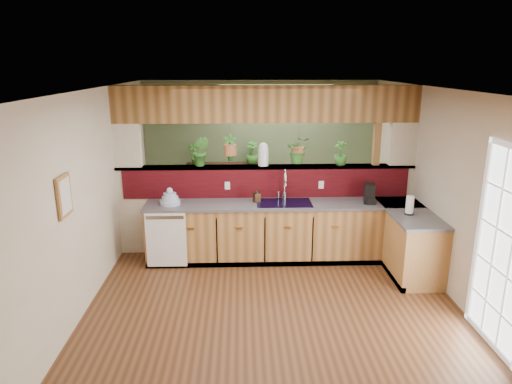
{
  "coord_description": "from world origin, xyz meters",
  "views": [
    {
      "loc": [
        -0.39,
        -5.52,
        2.91
      ],
      "look_at": [
        -0.18,
        0.7,
        1.15
      ],
      "focal_mm": 32.0,
      "sensor_mm": 36.0,
      "label": 1
    }
  ],
  "objects_px": {
    "glass_jar": "(263,154)",
    "dish_stack": "(170,199)",
    "soap_dispenser": "(257,195)",
    "faucet": "(284,183)",
    "coffee_maker": "(369,194)",
    "shelving_console": "(225,189)",
    "paper_towel": "(410,205)"
  },
  "relations": [
    {
      "from": "faucet",
      "to": "glass_jar",
      "type": "relative_size",
      "value": 1.37
    },
    {
      "from": "paper_towel",
      "to": "glass_jar",
      "type": "relative_size",
      "value": 0.78
    },
    {
      "from": "faucet",
      "to": "glass_jar",
      "type": "xyz_separation_m",
      "value": [
        -0.31,
        0.22,
        0.41
      ]
    },
    {
      "from": "shelving_console",
      "to": "faucet",
      "type": "bearing_deg",
      "value": -63.55
    },
    {
      "from": "glass_jar",
      "to": "paper_towel",
      "type": "bearing_deg",
      "value": -26.01
    },
    {
      "from": "faucet",
      "to": "soap_dispenser",
      "type": "distance_m",
      "value": 0.46
    },
    {
      "from": "faucet",
      "to": "shelving_console",
      "type": "distance_m",
      "value": 2.43
    },
    {
      "from": "paper_towel",
      "to": "soap_dispenser",
      "type": "bearing_deg",
      "value": 162.69
    },
    {
      "from": "faucet",
      "to": "soap_dispenser",
      "type": "height_order",
      "value": "faucet"
    },
    {
      "from": "faucet",
      "to": "coffee_maker",
      "type": "bearing_deg",
      "value": -8.49
    },
    {
      "from": "soap_dispenser",
      "to": "shelving_console",
      "type": "height_order",
      "value": "soap_dispenser"
    },
    {
      "from": "soap_dispenser",
      "to": "coffee_maker",
      "type": "xyz_separation_m",
      "value": [
        1.68,
        -0.1,
        0.03
      ]
    },
    {
      "from": "glass_jar",
      "to": "soap_dispenser",
      "type": "bearing_deg",
      "value": -109.53
    },
    {
      "from": "dish_stack",
      "to": "faucet",
      "type": "bearing_deg",
      "value": 6.08
    },
    {
      "from": "coffee_maker",
      "to": "shelving_console",
      "type": "relative_size",
      "value": 0.19
    },
    {
      "from": "dish_stack",
      "to": "paper_towel",
      "type": "bearing_deg",
      "value": -9.46
    },
    {
      "from": "faucet",
      "to": "dish_stack",
      "type": "height_order",
      "value": "faucet"
    },
    {
      "from": "glass_jar",
      "to": "dish_stack",
      "type": "bearing_deg",
      "value": -163.88
    },
    {
      "from": "soap_dispenser",
      "to": "glass_jar",
      "type": "relative_size",
      "value": 0.59
    },
    {
      "from": "coffee_maker",
      "to": "shelving_console",
      "type": "height_order",
      "value": "coffee_maker"
    },
    {
      "from": "dish_stack",
      "to": "paper_towel",
      "type": "height_order",
      "value": "paper_towel"
    },
    {
      "from": "shelving_console",
      "to": "paper_towel",
      "type": "bearing_deg",
      "value": -45.59
    },
    {
      "from": "glass_jar",
      "to": "shelving_console",
      "type": "bearing_deg",
      "value": 109.23
    },
    {
      "from": "dish_stack",
      "to": "glass_jar",
      "type": "bearing_deg",
      "value": 16.12
    },
    {
      "from": "paper_towel",
      "to": "shelving_console",
      "type": "distance_m",
      "value": 3.93
    },
    {
      "from": "faucet",
      "to": "dish_stack",
      "type": "distance_m",
      "value": 1.72
    },
    {
      "from": "soap_dispenser",
      "to": "glass_jar",
      "type": "xyz_separation_m",
      "value": [
        0.11,
        0.31,
        0.56
      ]
    },
    {
      "from": "soap_dispenser",
      "to": "coffee_maker",
      "type": "distance_m",
      "value": 1.68
    },
    {
      "from": "glass_jar",
      "to": "shelving_console",
      "type": "height_order",
      "value": "glass_jar"
    },
    {
      "from": "paper_towel",
      "to": "glass_jar",
      "type": "bearing_deg",
      "value": 153.99
    },
    {
      "from": "faucet",
      "to": "paper_towel",
      "type": "distance_m",
      "value": 1.83
    },
    {
      "from": "faucet",
      "to": "shelving_console",
      "type": "relative_size",
      "value": 0.32
    }
  ]
}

